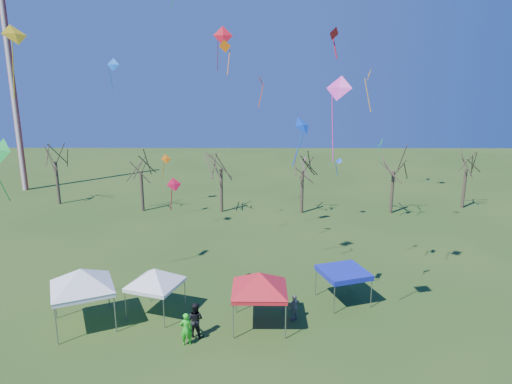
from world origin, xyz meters
TOP-DOWN VIEW (x-y plane):
  - ground at (0.00, 0.00)m, footprint 140.00×140.00m
  - radio_mast at (-28.00, 34.00)m, footprint 0.70×0.70m
  - tree_0 at (-20.85, 27.38)m, footprint 3.83×3.83m
  - tree_1 at (-10.77, 24.65)m, footprint 3.42×3.42m
  - tree_2 at (-2.37, 24.38)m, footprint 3.71×3.71m
  - tree_3 at (6.03, 24.04)m, footprint 3.59×3.59m
  - tree_4 at (15.36, 24.00)m, footprint 3.58×3.58m
  - tree_5 at (23.72, 26.07)m, footprint 3.39×3.39m
  - tent_white_west at (-8.31, 1.46)m, footprint 4.24×4.24m
  - tent_white_mid at (-4.53, 2.76)m, footprint 3.60×3.60m
  - tent_red at (1.60, 1.52)m, footprint 4.24×4.24m
  - tent_blue at (6.82, 4.40)m, footprint 3.41×3.41m
  - person_green at (-2.25, -0.46)m, footprint 0.75×0.60m
  - person_dark at (-1.89, 0.35)m, footprint 1.13×0.99m
  - person_grey at (3.63, 2.08)m, footprint 0.96×0.91m
  - kite_18 at (1.66, 6.38)m, footprint 0.45×0.79m
  - kite_2 at (-12.34, 22.93)m, footprint 1.28×0.67m
  - kite_22 at (6.05, 22.36)m, footprint 0.73×0.73m
  - kite_1 at (-3.45, 4.23)m, footprint 1.06×0.93m
  - kite_12 at (12.79, 20.01)m, footprint 0.57×1.05m
  - kite_27 at (3.85, 2.32)m, footprint 1.26×1.27m
  - kite_17 at (8.01, 5.79)m, footprint 0.55×0.88m
  - kite_13 at (-7.59, 22.33)m, footprint 1.15×1.00m
  - kite_8 at (-11.79, 4.20)m, footprint 1.59×1.66m
  - kite_11 at (-1.13, 13.68)m, footprint 1.51×0.87m
  - kite_14 at (-11.88, 1.56)m, footprint 1.41×1.13m
  - kite_5 at (5.14, -0.82)m, footprint 1.38×1.16m
  - kite_25 at (5.09, 0.87)m, footprint 0.69×0.66m
  - kite_24 at (-0.75, 10.49)m, footprint 0.95×0.65m
  - kite_19 at (9.21, 21.27)m, footprint 0.79×0.77m

SIDE VIEW (x-z plane):
  - ground at x=0.00m, z-range 0.00..0.00m
  - person_grey at x=3.63m, z-range 0.00..1.60m
  - person_green at x=-2.25m, z-range 0.00..1.81m
  - person_dark at x=-1.89m, z-range 0.00..1.96m
  - tent_blue at x=6.82m, z-range 0.89..3.01m
  - tent_white_mid at x=-4.53m, z-range 1.03..4.38m
  - tent_red at x=1.60m, z-range 1.15..4.89m
  - tent_white_west at x=-8.31m, z-range 1.22..5.21m
  - tree_5 at x=23.72m, z-range 2.00..9.46m
  - tree_1 at x=-10.77m, z-range 2.02..9.56m
  - kite_22 at x=6.05m, z-range 4.71..7.03m
  - kite_19 at x=9.21m, z-range 5.03..6.83m
  - kite_13 at x=-7.59m, z-range 4.67..7.25m
  - tree_4 at x=15.36m, z-range 2.12..10.00m
  - tree_3 at x=6.03m, z-range 2.12..10.03m
  - tree_2 at x=-2.37m, z-range 2.20..10.38m
  - tree_0 at x=-20.85m, z-range 2.27..10.70m
  - kite_1 at x=-3.45m, z-range 6.57..8.59m
  - kite_12 at x=12.79m, z-range 6.32..9.45m
  - kite_14 at x=-11.88m, z-range 8.22..11.75m
  - kite_27 at x=3.85m, z-range 9.89..12.55m
  - radio_mast at x=-28.00m, z-range 0.00..25.00m
  - kite_5 at x=5.14m, z-range 11.18..15.21m
  - kite_18 at x=1.66m, z-range 12.52..14.51m
  - kite_17 at x=8.01m, z-range 12.50..15.10m
  - kite_2 at x=-12.34m, z-range 13.37..16.49m
  - kite_25 at x=5.09m, z-range 14.95..16.43m
  - kite_24 at x=-0.75m, z-range 14.58..16.93m
  - kite_8 at x=-11.79m, z-range 13.94..18.00m
  - kite_11 at x=-1.13m, z-range 15.12..18.38m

